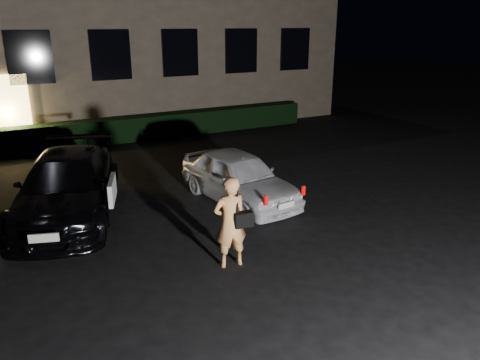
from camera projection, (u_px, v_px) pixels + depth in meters
ground at (280, 269)px, 8.14m from camera, size 80.00×80.00×0.00m
hedge at (120, 130)px, 16.74m from camera, size 15.00×0.70×0.85m
sedan at (68, 186)px, 10.21m from camera, size 3.31×5.08×1.37m
hatch at (239, 177)px, 11.07m from camera, size 1.83×3.71×1.22m
man at (230, 222)px, 8.03m from camera, size 0.69×0.45×1.65m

